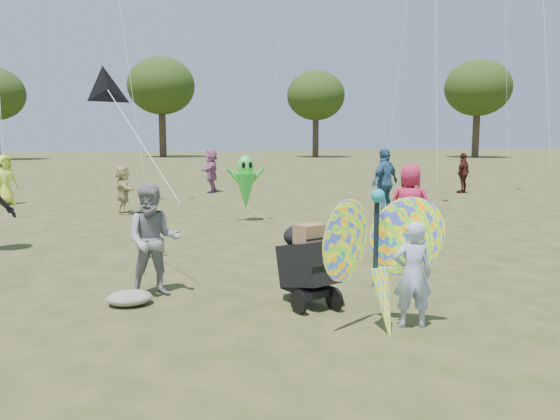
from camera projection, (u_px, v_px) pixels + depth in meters
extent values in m
plane|color=#51592B|center=(326.00, 306.00, 7.19)|extent=(160.00, 160.00, 0.00)
imported|color=#98A9D8|center=(413.00, 275.00, 6.34)|extent=(0.52, 0.41, 1.26)
imported|color=gray|center=(153.00, 240.00, 7.59)|extent=(0.84, 0.69, 1.58)
ellipsoid|color=gray|center=(130.00, 298.00, 7.25)|extent=(0.59, 0.49, 0.19)
imported|color=#B41C42|center=(410.00, 207.00, 10.70)|extent=(0.98, 0.94, 1.70)
imported|color=#315D89|center=(385.00, 182.00, 15.22)|extent=(1.21, 0.95, 1.91)
imported|color=tan|center=(123.00, 190.00, 15.71)|extent=(0.60, 1.35, 1.41)
imported|color=#D8ED37|center=(5.00, 180.00, 17.88)|extent=(0.94, 0.93, 1.64)
imported|color=#461717|center=(463.00, 173.00, 21.61)|extent=(1.00, 0.83, 1.60)
imported|color=#AC6297|center=(211.00, 171.00, 21.87)|extent=(1.03, 1.69, 1.74)
cube|color=black|center=(308.00, 264.00, 7.22)|extent=(0.72, 0.96, 0.71)
cube|color=black|center=(308.00, 288.00, 7.27)|extent=(0.62, 0.78, 0.10)
ellipsoid|color=black|center=(302.00, 236.00, 7.42)|extent=(0.51, 0.45, 0.33)
cylinder|color=black|center=(299.00, 302.00, 6.88)|extent=(0.15, 0.30, 0.30)
cylinder|color=black|center=(334.00, 299.00, 7.01)|extent=(0.15, 0.30, 0.30)
cylinder|color=black|center=(297.00, 287.00, 7.71)|extent=(0.12, 0.22, 0.22)
cylinder|color=black|center=(321.00, 238.00, 6.71)|extent=(0.43, 0.17, 0.03)
cube|color=#916846|center=(309.00, 234.00, 7.12)|extent=(0.41, 0.38, 0.26)
ellipsoid|color=#EF4725|center=(346.00, 241.00, 6.11)|extent=(0.98, 0.71, 1.24)
ellipsoid|color=#EF4725|center=(407.00, 238.00, 6.32)|extent=(0.98, 0.71, 1.24)
cylinder|color=black|center=(376.00, 243.00, 6.24)|extent=(0.06, 0.06, 1.00)
cone|color=#EF4725|center=(385.00, 307.00, 6.19)|extent=(0.36, 0.49, 0.93)
sphere|color=teal|center=(378.00, 196.00, 6.15)|extent=(0.16, 0.16, 0.16)
cone|color=black|center=(107.00, 89.00, 8.86)|extent=(0.89, 0.62, 0.81)
cylinder|color=silver|center=(141.00, 143.00, 8.30)|extent=(0.98, 1.72, 1.73)
cone|color=green|center=(246.00, 191.00, 14.31)|extent=(0.56, 0.56, 0.95)
ellipsoid|color=green|center=(245.00, 167.00, 14.23)|extent=(0.44, 0.39, 0.57)
ellipsoid|color=black|center=(244.00, 165.00, 14.03)|extent=(0.10, 0.05, 0.17)
ellipsoid|color=black|center=(250.00, 165.00, 14.08)|extent=(0.10, 0.05, 0.17)
cylinder|color=green|center=(234.00, 176.00, 14.18)|extent=(0.43, 0.10, 0.49)
cylinder|color=green|center=(257.00, 176.00, 14.34)|extent=(0.43, 0.10, 0.49)
cylinder|color=silver|center=(259.00, 215.00, 14.29)|extent=(0.61, 0.41, 0.41)
cylinder|color=#3A2D21|center=(163.00, 136.00, 59.77)|extent=(0.77, 0.77, 4.62)
ellipsoid|color=#2B4214|center=(161.00, 86.00, 59.05)|extent=(7.26, 7.26, 6.17)
cylinder|color=#3A2D21|center=(316.00, 139.00, 59.49)|extent=(0.66, 0.67, 3.99)
ellipsoid|color=#2B4214|center=(316.00, 95.00, 58.87)|extent=(6.27, 6.27, 5.33)
cylinder|color=#3A2D21|center=(476.00, 137.00, 58.20)|extent=(0.73, 0.73, 4.41)
ellipsoid|color=#2B4214|center=(478.00, 88.00, 57.51)|extent=(6.93, 6.93, 5.89)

